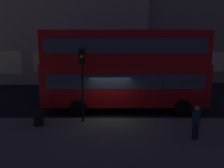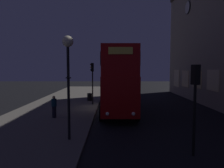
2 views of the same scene
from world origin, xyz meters
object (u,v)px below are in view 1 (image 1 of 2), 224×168
double_decker_bus (125,67)px  pedestrian (197,123)px  litter_bin (39,118)px  traffic_light_near_kerb (83,70)px

double_decker_bus → pedestrian: (3.14, -4.84, -2.07)m
double_decker_bus → pedestrian: bearing=-57.0°
pedestrian → litter_bin: pedestrian is taller
traffic_light_near_kerb → pedestrian: 6.47m
double_decker_bus → pedestrian: double_decker_bus is taller
double_decker_bus → traffic_light_near_kerb: bearing=-134.8°
traffic_light_near_kerb → litter_bin: size_ratio=5.03×
traffic_light_near_kerb → double_decker_bus: bearing=44.4°
double_decker_bus → pedestrian: 6.13m
double_decker_bus → litter_bin: size_ratio=13.01×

